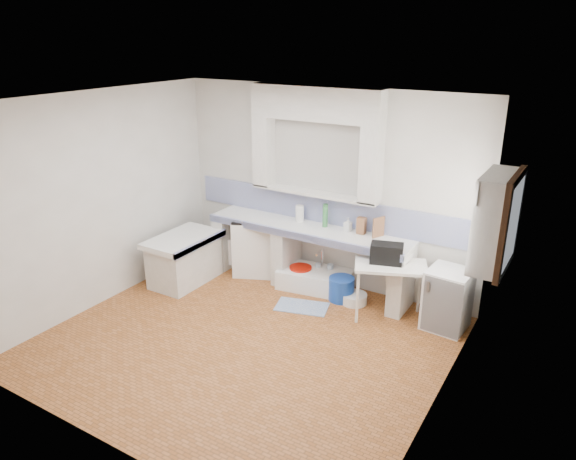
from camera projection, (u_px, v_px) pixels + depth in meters
The scene contains 36 objects.
floor at pixel (245, 342), 6.34m from camera, with size 4.50×4.50×0.00m, color #A05D2E.
ceiling at pixel (237, 102), 5.36m from camera, with size 4.50×4.50×0.00m, color silver.
wall_back at pixel (325, 189), 7.46m from camera, with size 4.50×4.50×0.00m, color silver.
wall_front at pixel (94, 307), 4.25m from camera, with size 4.50×4.50×0.00m, color silver.
wall_left at pixel (100, 200), 6.94m from camera, with size 4.50×4.50×0.00m, color silver.
wall_right at pixel (446, 277), 4.76m from camera, with size 4.50×4.50×0.00m, color silver.
alcove_mass at pixel (316, 103), 6.99m from camera, with size 1.90×0.25×0.45m, color silver.
window_frame at pixel (496, 221), 5.57m from camera, with size 0.35×0.86×1.06m, color #3C2113.
lace_valance at pixel (487, 184), 5.51m from camera, with size 0.01×0.84×0.24m, color white.
counter_slab at pixel (308, 230), 7.45m from camera, with size 3.00×0.60×0.08m, color white.
counter_lip at pixel (298, 236), 7.23m from camera, with size 3.00×0.04×0.10m, color navy.
counter_pier_left at pixel (229, 241), 8.29m from camera, with size 0.20×0.55×0.82m, color silver.
counter_pier_mid at pixel (286, 254), 7.78m from camera, with size 0.20×0.55×0.82m, color silver.
counter_pier_right at pixel (401, 282), 6.93m from camera, with size 0.20×0.55×0.82m, color silver.
peninsula_top at pixel (183, 239), 7.65m from camera, with size 0.70×1.10×0.08m, color white.
peninsula_base at pixel (185, 262), 7.78m from camera, with size 0.60×1.00×0.62m, color silver.
peninsula_lip at pixel (201, 244), 7.49m from camera, with size 0.04×1.10×0.10m, color navy.
backsplash at pixel (324, 209), 7.55m from camera, with size 4.27×0.03×0.40m, color navy.
stove at pixel (255, 246), 8.05m from camera, with size 0.60×0.58×0.84m, color white.
sink at pixel (315, 280), 7.64m from camera, with size 1.03×0.55×0.25m, color white.
side_table at pixel (389, 291), 6.77m from camera, with size 0.89×0.49×0.04m, color white.
fridge at pixel (447, 299), 6.53m from camera, with size 0.50×0.50×0.77m, color white.
bucket_red at pixel (300, 276), 7.68m from camera, with size 0.32×0.32×0.30m, color #B81103.
bucket_orange at pixel (315, 285), 7.49m from camera, with size 0.25×0.25×0.24m, color red.
bucket_blue at pixel (341, 289), 7.28m from camera, with size 0.35×0.35×0.33m, color #1742AA.
basin_white at pixel (354, 298), 7.22m from camera, with size 0.35×0.35×0.13m, color white.
water_bottle_a at pixel (318, 274), 7.73m from camera, with size 0.09×0.09×0.33m, color silver.
water_bottle_b at pixel (330, 275), 7.67m from camera, with size 0.09×0.09×0.34m, color silver.
black_bag at pixel (387, 253), 6.65m from camera, with size 0.40×0.23×0.25m, color black.
green_bottle_a at pixel (325, 217), 7.40m from camera, with size 0.06×0.06×0.29m, color #357F40.
green_bottle_b at pixel (325, 215), 7.41m from camera, with size 0.07×0.07×0.33m, color #357F40.
knife_block at pixel (361, 226), 7.16m from camera, with size 0.11×0.09×0.23m, color brown.
cutting_board at pixel (379, 227), 7.04m from camera, with size 0.02×0.20×0.28m, color brown.
paper_towel at pixel (300, 213), 7.62m from camera, with size 0.12×0.12×0.24m, color white.
soap_bottle at pixel (348, 224), 7.26m from camera, with size 0.09×0.09×0.19m, color white.
rug at pixel (302, 307), 7.14m from camera, with size 0.69×0.39×0.01m, color #355796.
Camera 1 is at (3.27, -4.42, 3.46)m, focal length 33.28 mm.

